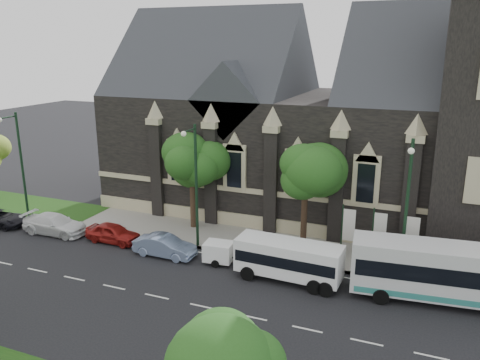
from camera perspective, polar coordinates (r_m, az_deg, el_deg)
The scene contains 18 objects.
ground at distance 27.98m, azimuth -4.42°, elevation -14.73°, with size 160.00×160.00×0.00m, color black.
sidewalk at distance 35.78m, azimuth 2.37°, elevation -7.47°, with size 80.00×5.00×0.15m, color gray.
museum at distance 41.15m, azimuth 13.70°, elevation 6.91°, with size 40.00×17.70×29.90m.
tree_park_east at distance 16.20m, azimuth 0.61°, elevation -20.39°, with size 3.40×3.40×6.28m.
tree_walk_right at distance 34.17m, azimuth 8.24°, elevation 1.43°, with size 4.08×4.08×7.80m.
tree_walk_left at distance 37.26m, azimuth -5.34°, elevation 2.59°, with size 3.91×3.91×7.64m.
street_lamp_near at distance 30.03m, azimuth 19.16°, elevation -2.72°, with size 0.36×1.88×9.00m.
street_lamp_mid at distance 33.51m, azimuth -5.38°, elevation -0.01°, with size 0.36×1.88×9.00m.
street_lamp_far at distance 43.09m, azimuth -24.69°, elevation 2.15°, with size 0.36×1.88×9.00m.
banner_flag_left at distance 33.04m, azimuth 12.49°, elevation -5.55°, with size 0.90×0.10×4.00m.
banner_flag_center at distance 32.82m, azimuth 15.94°, elevation -5.94°, with size 0.90×0.10×4.00m.
banner_flag_right at distance 32.72m, azimuth 19.43°, elevation -6.32°, with size 0.90×0.10×4.00m.
tour_coach at distance 29.91m, azimuth 24.58°, elevation -10.09°, with size 11.89×3.69×3.41m.
shuttle_bus at distance 30.16m, azimuth 5.82°, elevation -9.24°, with size 6.64×2.57×2.53m.
box_trailer at distance 32.53m, azimuth -2.53°, elevation -8.48°, with size 2.79×1.65×1.46m.
sedan at distance 33.99m, azimuth -8.91°, elevation -7.75°, with size 1.55×4.44×1.46m, color #8093B9.
car_far_red at distance 37.07m, azimuth -14.82°, elevation -6.09°, with size 1.69×4.21×1.43m, color maroon.
car_far_white at distance 40.08m, azimuth -21.09°, elevation -4.91°, with size 2.13×5.23×1.52m, color silver.
Camera 1 is at (10.91, -21.52, 14.17)m, focal length 35.99 mm.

